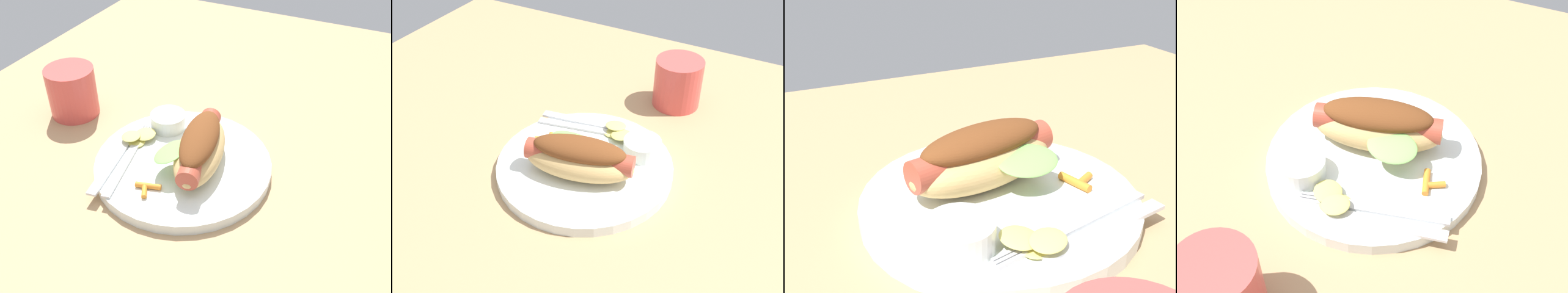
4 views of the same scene
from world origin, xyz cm
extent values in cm
cube|color=tan|center=(0.00, 0.00, -0.90)|extent=(120.00, 90.00, 1.80)
cylinder|color=white|center=(3.53, 1.59, 0.80)|extent=(25.75, 25.75, 1.60)
ellipsoid|color=tan|center=(3.00, 4.09, 3.93)|extent=(16.63, 9.73, 4.66)
cylinder|color=#B24733|center=(3.00, 4.09, 4.74)|extent=(15.60, 6.19, 3.06)
ellipsoid|color=brown|center=(3.00, 4.09, 6.12)|extent=(13.99, 7.62, 2.91)
ellipsoid|color=#7FC65B|center=(6.03, 1.05, 4.86)|extent=(6.04, 4.44, 1.83)
cylinder|color=white|center=(-2.94, -4.30, 2.83)|extent=(5.59, 5.59, 2.45)
cube|color=silver|center=(8.34, -5.47, 1.80)|extent=(13.60, 3.93, 0.40)
cube|color=silver|center=(0.00, -6.73, 1.80)|extent=(3.19, 0.94, 0.40)
cube|color=silver|center=(0.09, -7.17, 1.80)|extent=(3.19, 0.94, 0.40)
cube|color=silver|center=(0.18, -7.61, 1.80)|extent=(3.19, 0.94, 0.40)
cube|color=silver|center=(8.70, -7.23, 1.78)|extent=(13.67, 3.58, 0.36)
ellipsoid|color=#D6CD66|center=(2.63, -6.90, 1.85)|extent=(4.66, 4.42, 0.50)
ellipsoid|color=#D6CD66|center=(1.28, -6.06, 2.45)|extent=(3.75, 3.80, 0.91)
ellipsoid|color=#D6CD66|center=(2.95, -7.57, 2.67)|extent=(4.22, 4.08, 0.81)
cylinder|color=orange|center=(10.76, 0.15, 1.99)|extent=(1.69, 3.65, 0.79)
cylinder|color=orange|center=(11.79, 0.05, 1.97)|extent=(2.48, 1.78, 0.73)
camera|label=1|loc=(48.12, 25.05, 43.73)|focal=41.33mm
camera|label=2|loc=(-22.62, 48.93, 47.61)|focal=44.68mm
camera|label=3|loc=(-14.99, -33.43, 25.44)|focal=45.64mm
camera|label=4|loc=(22.16, -41.63, 51.75)|focal=52.75mm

